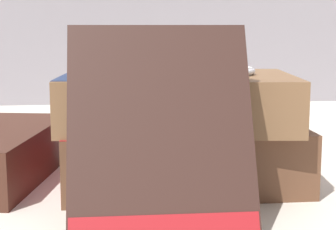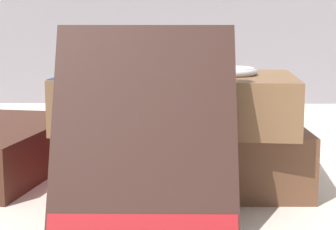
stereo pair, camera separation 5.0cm
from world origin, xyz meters
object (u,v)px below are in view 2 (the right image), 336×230
book_flat_top (173,100)px  book_leaning_front (145,136)px  reading_glasses (111,142)px  pocket_watch (220,71)px  book_flat_bottom (178,153)px

book_flat_top → book_leaning_front: (-0.02, -0.10, -0.01)m
book_leaning_front → reading_glasses: size_ratio=1.26×
book_leaning_front → pocket_watch: size_ratio=2.11×
book_flat_top → book_leaning_front: 0.10m
book_leaning_front → book_flat_top: bearing=80.0°
book_leaning_front → reading_glasses: bearing=101.2°
pocket_watch → book_flat_bottom: bearing=154.5°
reading_glasses → book_flat_top: bearing=-48.4°
book_flat_bottom → reading_glasses: size_ratio=1.84×
book_flat_top → book_leaning_front: book_leaning_front is taller
book_flat_top → reading_glasses: bearing=118.7°
book_flat_bottom → book_leaning_front: 0.12m
book_flat_top → book_leaning_front: size_ratio=1.47×
book_flat_bottom → pocket_watch: pocket_watch is taller
book_flat_bottom → pocket_watch: 0.08m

